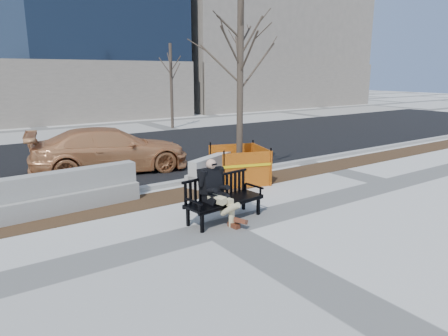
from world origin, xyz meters
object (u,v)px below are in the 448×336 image
Objects in this scene: sedan at (112,171)px; jersey_barrier_right at (219,179)px; bench at (224,220)px; seated_man at (214,222)px; jersey_barrier_left at (69,209)px; tree_fence at (239,182)px.

sedan is 3.73m from jersey_barrier_right.
bench is 0.37× the size of sedan.
bench is 1.35× the size of seated_man.
jersey_barrier_right is (4.62, 0.33, 0.00)m from jersey_barrier_left.
tree_fence is at bearing 37.86° from seated_man.
jersey_barrier_left is (-4.95, 0.29, 0.00)m from tree_fence.
seated_man is (-0.26, 0.02, 0.00)m from bench.
seated_man is at bearing -135.74° from tree_fence.
seated_man is 3.66m from jersey_barrier_left.
jersey_barrier_left is (-2.19, -3.16, 0.00)m from sedan.
tree_fence is at bearing 41.25° from bench.
tree_fence is 2.01× the size of jersey_barrier_right.
sedan reaches higher than bench.
sedan is at bearing 88.65° from bench.
jersey_barrier_left is 4.63m from jersey_barrier_right.
seated_man is 5.89m from sedan.
bench is 0.67× the size of jersey_barrier_right.
jersey_barrier_left is (-2.71, 2.74, 0.00)m from bench.
jersey_barrier_left is (-2.46, 2.72, 0.00)m from seated_man.
sedan is 1.48× the size of jersey_barrier_left.
jersey_barrier_left reaches higher than jersey_barrier_right.
seated_man is at bearing -149.62° from jersey_barrier_right.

